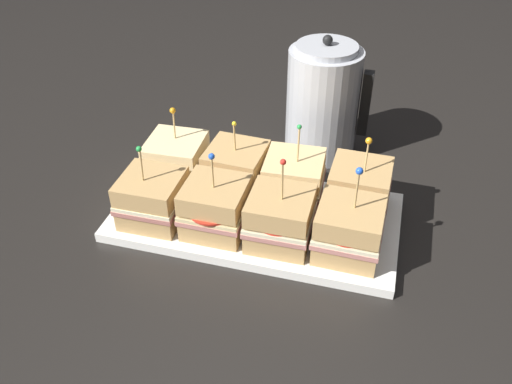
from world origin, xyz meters
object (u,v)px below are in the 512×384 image
sandwich_front_far_left (153,198)px  sandwich_back_center_right (294,180)px  sandwich_back_far_left (177,161)px  sandwich_back_far_right (359,189)px  sandwich_back_center_left (236,170)px  kettle_steel (323,102)px  serving_platter (256,217)px  sandwich_front_far_right (349,230)px  sandwich_front_center_left (216,207)px  sandwich_front_center_right (280,219)px

sandwich_front_far_left → sandwich_back_center_right: bearing=27.0°
sandwich_back_far_left → sandwich_back_far_right: size_ratio=0.98×
sandwich_back_center_left → kettle_steel: bearing=59.2°
sandwich_front_far_left → sandwich_back_far_right: sandwich_back_far_right is taller
serving_platter → sandwich_back_center_left: sandwich_back_center_left is taller
sandwich_front_far_right → sandwich_front_center_left: bearing=-179.8°
sandwich_front_far_left → sandwich_back_far_left: bearing=91.2°
sandwich_back_far_right → sandwich_front_center_right: bearing=-134.6°
sandwich_back_far_left → sandwich_back_center_right: sandwich_back_center_right is taller
sandwich_front_far_left → sandwich_back_far_left: same height
sandwich_back_center_right → sandwich_front_center_right: bearing=-89.2°
sandwich_front_center_right → sandwich_back_center_right: bearing=90.8°
sandwich_back_far_left → sandwich_front_far_left: bearing=-88.8°
sandwich_front_far_right → kettle_steel: bearing=107.2°
serving_platter → sandwich_front_center_left: (-0.06, -0.06, 0.06)m
serving_platter → kettle_steel: bearing=75.4°
sandwich_front_center_left → sandwich_back_far_left: size_ratio=1.02×
sandwich_back_center_left → sandwich_back_far_right: bearing=0.1°
sandwich_front_center_left → kettle_steel: 0.36m
sandwich_front_far_left → sandwich_back_far_right: size_ratio=0.98×
sandwich_front_far_right → kettle_steel: 0.35m
kettle_steel → sandwich_back_center_right: bearing=-93.9°
sandwich_front_center_right → sandwich_back_center_left: sandwich_front_center_right is taller
sandwich_front_far_left → sandwich_front_far_right: bearing=0.6°
serving_platter → sandwich_front_far_right: bearing=-18.3°
sandwich_back_far_right → sandwich_back_center_left: bearing=-179.9°
sandwich_back_center_left → sandwich_back_far_right: size_ratio=0.96×
sandwich_front_far_left → sandwich_back_center_left: bearing=45.7°
sandwich_front_center_right → sandwich_back_far_left: sandwich_front_center_right is taller
sandwich_front_center_left → sandwich_front_center_right: size_ratio=0.93×
sandwich_front_center_left → sandwich_back_center_left: sandwich_front_center_left is taller
serving_platter → sandwich_front_far_left: bearing=-160.7°
serving_platter → kettle_steel: size_ratio=1.97×
sandwich_front_center_left → sandwich_back_far_left: sandwich_front_center_left is taller
sandwich_front_center_right → kettle_steel: size_ratio=0.65×
sandwich_front_far_left → kettle_steel: size_ratio=0.59×
sandwich_back_center_right → kettle_steel: size_ratio=0.63×
sandwich_front_far_right → sandwich_back_far_left: (-0.35, 0.12, -0.00)m
sandwich_front_far_left → sandwich_front_center_left: bearing=1.3°
sandwich_back_far_left → sandwich_back_center_left: 0.12m
sandwich_front_center_left → sandwich_front_far_left: bearing=-178.7°
sandwich_front_far_right → sandwich_front_far_left: bearing=-179.4°
sandwich_front_center_right → sandwich_back_center_right: sandwich_front_center_right is taller
sandwich_back_center_left → sandwich_back_far_right: (0.23, 0.00, 0.00)m
sandwich_front_center_right → sandwich_front_far_right: bearing=1.0°
sandwich_front_center_left → sandwich_back_center_right: sandwich_back_center_right is taller
serving_platter → sandwich_back_far_left: 0.19m
sandwich_back_center_right → kettle_steel: bearing=86.1°
sandwich_back_far_left → kettle_steel: kettle_steel is taller
sandwich_front_center_left → sandwich_back_far_left: (-0.12, 0.12, -0.00)m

